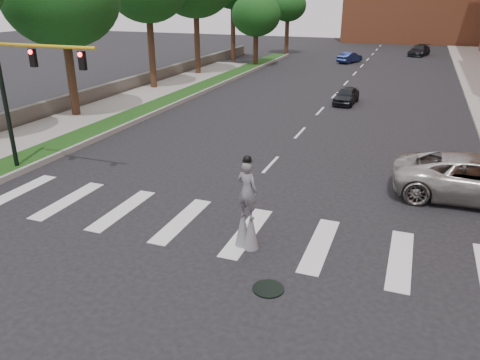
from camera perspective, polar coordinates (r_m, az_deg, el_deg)
ground_plane at (r=16.16m, az=-4.66°, el=-7.18°), size 160.00×160.00×0.00m
grass_median at (r=37.98m, az=-7.74°, el=9.92°), size 2.00×60.00×0.25m
median_curb at (r=37.50m, az=-6.30°, el=9.86°), size 0.20×60.00×0.28m
sidewalk_left at (r=31.68m, az=-21.15°, el=6.22°), size 4.00×60.00×0.18m
stone_wall at (r=42.38m, az=-13.20°, el=11.37°), size 0.50×56.00×1.10m
manhole at (r=13.63m, az=3.47°, el=-13.09°), size 0.90×0.90×0.04m
traffic_signal at (r=22.70m, az=-24.93°, el=10.54°), size 5.30×0.23×6.20m
stilt_performer at (r=15.05m, az=0.86°, el=-3.69°), size 0.83×0.63×3.19m
suv_crossing at (r=20.97m, az=27.05°, el=0.11°), size 6.61×3.16×1.82m
car_near at (r=36.83m, az=12.84°, el=10.01°), size 1.73×3.77×1.25m
car_mid at (r=59.78m, az=13.24°, el=14.34°), size 2.71×4.04×1.26m
car_far at (r=69.44m, az=21.03°, el=14.53°), size 3.16×5.19×1.41m
tree_6 at (r=55.09m, az=1.96°, el=19.45°), size 5.49×5.49×7.94m
tree_7 at (r=66.96m, az=5.85°, el=20.37°), size 4.91×4.91×8.42m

